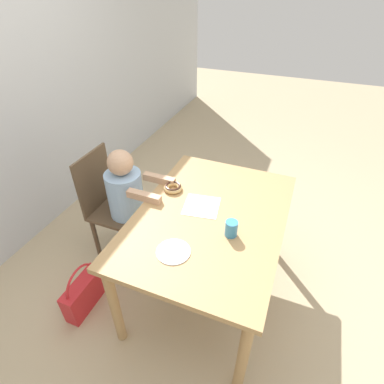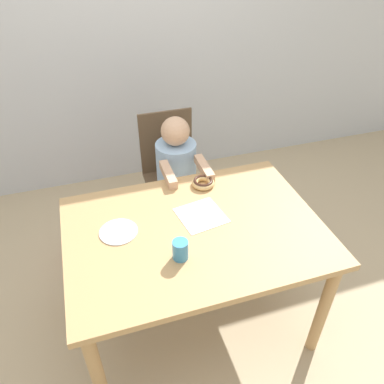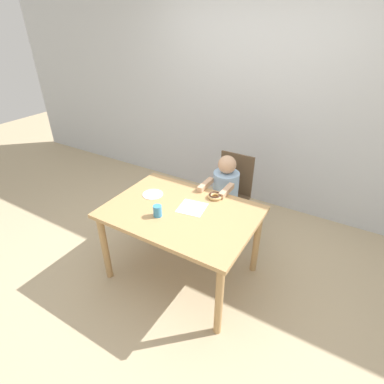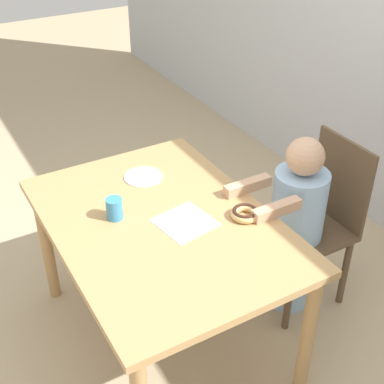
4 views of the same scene
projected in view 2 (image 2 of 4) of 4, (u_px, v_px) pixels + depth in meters
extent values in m
plane|color=tan|center=(194.00, 315.00, 2.27)|extent=(12.00, 12.00, 0.00)
cube|color=silver|center=(126.00, 30.00, 2.76)|extent=(8.00, 0.05, 2.50)
cube|color=tan|center=(195.00, 231.00, 1.84)|extent=(1.25, 0.89, 0.03)
cylinder|color=tan|center=(98.00, 376.00, 1.63)|extent=(0.06, 0.06, 0.68)
cylinder|color=tan|center=(323.00, 309.00, 1.90)|extent=(0.06, 0.06, 0.68)
cylinder|color=tan|center=(84.00, 252.00, 2.22)|extent=(0.06, 0.06, 0.68)
cylinder|color=tan|center=(257.00, 215.00, 2.49)|extent=(0.06, 0.06, 0.68)
cube|color=brown|center=(175.00, 186.00, 2.59)|extent=(0.37, 0.43, 0.03)
cube|color=brown|center=(166.00, 142.00, 2.60)|extent=(0.37, 0.02, 0.46)
cylinder|color=brown|center=(162.00, 232.00, 2.55)|extent=(0.04, 0.04, 0.42)
cylinder|color=brown|center=(204.00, 223.00, 2.62)|extent=(0.04, 0.04, 0.42)
cylinder|color=brown|center=(150.00, 200.00, 2.83)|extent=(0.04, 0.04, 0.42)
cylinder|color=brown|center=(188.00, 192.00, 2.90)|extent=(0.04, 0.04, 0.42)
cylinder|color=#99BCE0|center=(178.00, 214.00, 2.67)|extent=(0.22, 0.22, 0.45)
cylinder|color=#99BCE0|center=(176.00, 168.00, 2.43)|extent=(0.26, 0.26, 0.35)
sphere|color=tan|center=(175.00, 131.00, 2.27)|extent=(0.18, 0.18, 0.18)
cube|color=tan|center=(168.00, 174.00, 2.16)|extent=(0.05, 0.24, 0.05)
cube|color=tan|center=(204.00, 168.00, 2.21)|extent=(0.05, 0.24, 0.05)
torus|color=#DBB270|center=(203.00, 183.00, 2.10)|extent=(0.13, 0.13, 0.03)
torus|color=#381E14|center=(203.00, 181.00, 2.10)|extent=(0.11, 0.11, 0.02)
cube|color=white|center=(201.00, 215.00, 1.91)|extent=(0.25, 0.25, 0.00)
cube|color=red|center=(101.00, 235.00, 2.65)|extent=(0.34, 0.11, 0.24)
torus|color=red|center=(98.00, 222.00, 2.58)|extent=(0.27, 0.02, 0.27)
cylinder|color=teal|center=(180.00, 250.00, 1.65)|extent=(0.07, 0.07, 0.10)
cylinder|color=white|center=(119.00, 232.00, 1.81)|extent=(0.19, 0.19, 0.01)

